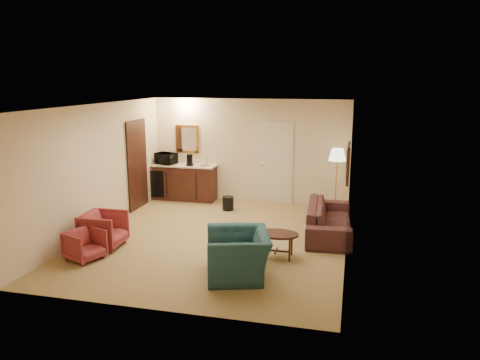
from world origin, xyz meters
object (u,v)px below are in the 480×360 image
object	(u,v)px
teal_armchair	(238,247)
floor_lamp	(336,181)
microwave	(166,157)
rose_chair_near	(104,228)
wetbar_cabinet	(185,182)
coffee_table	(276,245)
coffee_maker	(190,160)
sofa	(330,214)
rose_chair_far	(85,244)
waste_bin	(228,203)

from	to	relation	value
teal_armchair	floor_lamp	world-z (taller)	floor_lamp
teal_armchair	microwave	distance (m)	5.31
rose_chair_near	microwave	size ratio (longest dim) A/B	1.41
wetbar_cabinet	microwave	xyz separation A→B (m)	(-0.50, -0.01, 0.64)
teal_armchair	coffee_table	bearing A→B (deg)	136.07
teal_armchair	coffee_maker	xyz separation A→B (m)	(-2.32, 4.26, 0.58)
sofa	coffee_table	xyz separation A→B (m)	(-0.84, -1.47, -0.20)
rose_chair_far	microwave	distance (m)	4.39
teal_armchair	coffee_table	size ratio (longest dim) A/B	1.42
rose_chair_near	coffee_maker	world-z (taller)	coffee_maker
rose_chair_far	waste_bin	world-z (taller)	rose_chair_far
teal_armchair	wetbar_cabinet	bearing A→B (deg)	-167.50
waste_bin	floor_lamp	bearing A→B (deg)	9.09
wetbar_cabinet	coffee_table	distance (m)	4.53
teal_armchair	waste_bin	bearing A→B (deg)	-179.81
teal_armchair	coffee_maker	distance (m)	4.89
rose_chair_far	floor_lamp	bearing A→B (deg)	-25.26
rose_chair_near	teal_armchair	bearing A→B (deg)	-105.63
waste_bin	microwave	bearing A→B (deg)	159.11
sofa	coffee_maker	bearing A→B (deg)	60.16
wetbar_cabinet	waste_bin	size ratio (longest dim) A/B	4.96
rose_chair_far	coffee_table	bearing A→B (deg)	-53.90
wetbar_cabinet	microwave	world-z (taller)	microwave
rose_chair_near	floor_lamp	xyz separation A→B (m)	(4.10, 3.35, 0.40)
microwave	coffee_maker	xyz separation A→B (m)	(0.68, -0.08, -0.03)
teal_armchair	coffee_table	distance (m)	1.07
wetbar_cabinet	floor_lamp	xyz separation A→B (m)	(3.85, -0.32, 0.30)
waste_bin	microwave	size ratio (longest dim) A/B	0.63
sofa	coffee_maker	xyz separation A→B (m)	(-3.62, 1.86, 0.64)
rose_chair_far	microwave	world-z (taller)	microwave
rose_chair_far	coffee_maker	world-z (taller)	coffee_maker
rose_chair_near	sofa	bearing A→B (deg)	-68.81
floor_lamp	sofa	bearing A→B (deg)	-91.76
rose_chair_near	coffee_maker	size ratio (longest dim) A/B	2.55
coffee_table	rose_chair_far	bearing A→B (deg)	-164.34
coffee_table	floor_lamp	world-z (taller)	floor_lamp
sofa	rose_chair_far	xyz separation A→B (m)	(-4.05, -2.37, -0.14)
waste_bin	microwave	distance (m)	2.19
rose_chair_far	wetbar_cabinet	bearing A→B (deg)	17.13
sofa	rose_chair_near	world-z (taller)	sofa
rose_chair_near	floor_lamp	world-z (taller)	floor_lamp
sofa	rose_chair_near	xyz separation A→B (m)	(-4.05, -1.72, -0.06)
coffee_table	rose_chair_near	bearing A→B (deg)	-175.47
rose_chair_far	coffee_maker	xyz separation A→B (m)	(0.43, 4.23, 0.77)
sofa	waste_bin	bearing A→B (deg)	60.67
coffee_maker	waste_bin	bearing A→B (deg)	-16.43
wetbar_cabinet	sofa	xyz separation A→B (m)	(3.80, -1.95, -0.03)
rose_chair_near	microwave	bearing A→B (deg)	2.04
rose_chair_near	coffee_table	world-z (taller)	rose_chair_near
floor_lamp	microwave	world-z (taller)	floor_lamp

